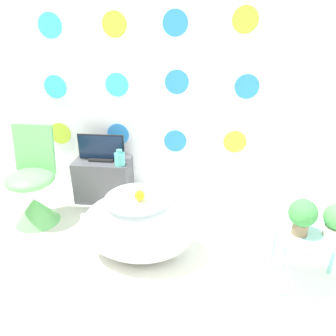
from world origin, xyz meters
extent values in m
cube|color=white|center=(0.00, 2.09, 1.30)|extent=(4.40, 0.04, 2.60)
cylinder|color=#B2D633|center=(-0.91, 2.06, 0.62)|extent=(0.22, 0.01, 0.22)
cylinder|color=#2D8CE0|center=(-0.30, 2.06, 0.63)|extent=(0.22, 0.01, 0.22)
cylinder|color=#2D8CE0|center=(0.28, 2.06, 0.58)|extent=(0.22, 0.01, 0.22)
cylinder|color=#B2D633|center=(0.87, 2.06, 0.60)|extent=(0.22, 0.01, 0.22)
cylinder|color=#3DC6D6|center=(-0.89, 2.06, 1.09)|extent=(0.22, 0.01, 0.22)
cylinder|color=#3DC6D6|center=(-0.28, 2.06, 1.13)|extent=(0.22, 0.01, 0.22)
cylinder|color=#2D8CE0|center=(0.29, 2.06, 1.16)|extent=(0.22, 0.01, 0.22)
cylinder|color=#2D8CE0|center=(0.93, 2.06, 1.13)|extent=(0.22, 0.01, 0.22)
cylinder|color=#3DC6D6|center=(-0.86, 2.06, 1.64)|extent=(0.22, 0.01, 0.22)
cylinder|color=#B2D633|center=(-0.27, 2.06, 1.65)|extent=(0.22, 0.01, 0.22)
cylinder|color=#2D8CE0|center=(0.27, 2.06, 1.66)|extent=(0.22, 0.01, 0.22)
cylinder|color=#B2D633|center=(0.86, 2.06, 1.69)|extent=(0.22, 0.01, 0.22)
ellipsoid|color=white|center=(0.10, 1.03, 0.26)|extent=(0.86, 0.59, 0.53)
cylinder|color=#B2DBEA|center=(0.10, 1.03, 0.51)|extent=(0.48, 0.48, 0.01)
sphere|color=yellow|center=(0.13, 0.97, 0.56)|extent=(0.07, 0.07, 0.07)
sphere|color=yellow|center=(0.13, 0.96, 0.59)|extent=(0.05, 0.05, 0.05)
cone|color=orange|center=(0.13, 0.94, 0.59)|extent=(0.02, 0.02, 0.02)
cone|color=#66C166|center=(-0.92, 1.38, 0.12)|extent=(0.40, 0.40, 0.24)
ellipsoid|color=#66C166|center=(-0.92, 1.38, 0.43)|extent=(0.42, 0.42, 0.15)
cube|color=#66C166|center=(-0.92, 1.54, 0.65)|extent=(0.36, 0.10, 0.44)
cube|color=#4C4C51|center=(-0.42, 1.87, 0.21)|extent=(0.54, 0.33, 0.43)
cube|color=white|center=(-0.42, 1.71, 0.29)|extent=(0.46, 0.01, 0.12)
cube|color=black|center=(-0.42, 1.87, 0.44)|extent=(0.24, 0.12, 0.02)
cube|color=black|center=(-0.42, 1.88, 0.56)|extent=(0.46, 0.01, 0.25)
cube|color=#0F1E38|center=(-0.42, 1.87, 0.56)|extent=(0.44, 0.01, 0.23)
cylinder|color=#51B2AD|center=(-0.22, 1.76, 0.49)|extent=(0.10, 0.10, 0.12)
cylinder|color=#51B2AD|center=(-0.22, 1.76, 0.57)|extent=(0.05, 0.05, 0.03)
cube|color=#99E0D8|center=(1.30, 0.84, 0.42)|extent=(0.48, 0.33, 0.02)
cylinder|color=#99E0D8|center=(1.09, 0.70, 0.20)|extent=(0.03, 0.03, 0.41)
cylinder|color=#99E0D8|center=(1.09, 0.97, 0.20)|extent=(0.03, 0.03, 0.41)
cylinder|color=#99E0D8|center=(1.51, 0.97, 0.20)|extent=(0.03, 0.03, 0.41)
cylinder|color=#8C6B4C|center=(1.19, 0.82, 0.47)|extent=(0.10, 0.10, 0.08)
sphere|color=#3D8E42|center=(1.19, 0.82, 0.59)|extent=(0.18, 0.18, 0.18)
cylinder|color=beige|center=(1.41, 0.83, 0.46)|extent=(0.13, 0.13, 0.06)
camera|label=1|loc=(0.54, -1.01, 1.69)|focal=35.00mm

